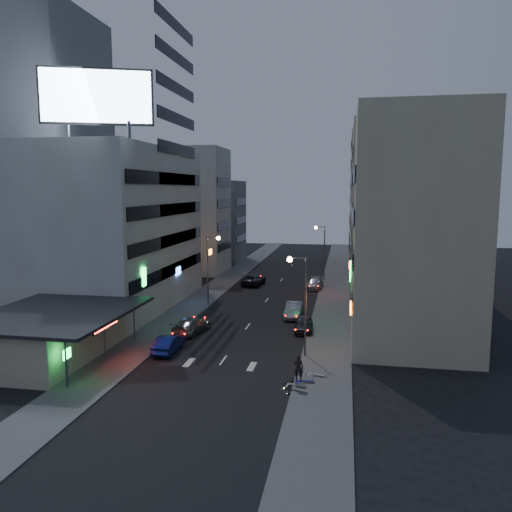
% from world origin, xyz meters
% --- Properties ---
extents(ground, '(180.00, 180.00, 0.00)m').
position_xyz_m(ground, '(0.00, 0.00, 0.00)').
color(ground, black).
rests_on(ground, ground).
extents(sidewalk_left, '(4.00, 120.00, 0.12)m').
position_xyz_m(sidewalk_left, '(-8.00, 30.00, 0.06)').
color(sidewalk_left, '#4C4C4F').
rests_on(sidewalk_left, ground).
extents(sidewalk_right, '(4.00, 120.00, 0.12)m').
position_xyz_m(sidewalk_right, '(8.00, 30.00, 0.06)').
color(sidewalk_right, '#4C4C4F').
rests_on(sidewalk_right, ground).
extents(food_court, '(11.00, 13.00, 3.88)m').
position_xyz_m(food_court, '(-13.90, 2.00, 1.98)').
color(food_court, '#B6B08F').
rests_on(food_court, ground).
extents(white_building, '(14.00, 24.00, 18.00)m').
position_xyz_m(white_building, '(-17.00, 20.00, 9.00)').
color(white_building, silver).
rests_on(white_building, ground).
extents(grey_tower, '(10.00, 14.00, 34.00)m').
position_xyz_m(grey_tower, '(-26.00, 23.00, 17.00)').
color(grey_tower, slate).
rests_on(grey_tower, ground).
extents(shophouse_near, '(10.00, 11.00, 20.00)m').
position_xyz_m(shophouse_near, '(15.00, 10.50, 10.00)').
color(shophouse_near, '#B6B08F').
rests_on(shophouse_near, ground).
extents(shophouse_mid, '(11.00, 12.00, 16.00)m').
position_xyz_m(shophouse_mid, '(15.50, 22.00, 8.00)').
color(shophouse_mid, gray).
rests_on(shophouse_mid, ground).
extents(shophouse_far, '(10.00, 14.00, 22.00)m').
position_xyz_m(shophouse_far, '(15.00, 35.00, 11.00)').
color(shophouse_far, '#B6B08F').
rests_on(shophouse_far, ground).
extents(far_left_a, '(11.00, 10.00, 20.00)m').
position_xyz_m(far_left_a, '(-15.50, 45.00, 10.00)').
color(far_left_a, silver).
rests_on(far_left_a, ground).
extents(far_left_b, '(12.00, 10.00, 15.00)m').
position_xyz_m(far_left_b, '(-16.00, 58.00, 7.50)').
color(far_left_b, slate).
rests_on(far_left_b, ground).
extents(far_right_a, '(11.00, 12.00, 18.00)m').
position_xyz_m(far_right_a, '(15.50, 50.00, 9.00)').
color(far_right_a, gray).
rests_on(far_right_a, ground).
extents(far_right_b, '(12.00, 12.00, 24.00)m').
position_xyz_m(far_right_b, '(16.00, 64.00, 12.00)').
color(far_right_b, '#B6B08F').
rests_on(far_right_b, ground).
extents(billboard, '(9.52, 3.75, 6.20)m').
position_xyz_m(billboard, '(-12.99, 9.97, 21.66)').
color(billboard, '#595B60').
rests_on(billboard, white_building).
extents(street_lamp_right_near, '(1.60, 0.44, 8.02)m').
position_xyz_m(street_lamp_right_near, '(5.90, 6.00, 5.36)').
color(street_lamp_right_near, '#595B60').
rests_on(street_lamp_right_near, sidewalk_right).
extents(street_lamp_left, '(1.60, 0.44, 8.02)m').
position_xyz_m(street_lamp_left, '(-5.90, 22.00, 5.36)').
color(street_lamp_left, '#595B60').
rests_on(street_lamp_left, sidewalk_left).
extents(street_lamp_right_far, '(1.60, 0.44, 8.02)m').
position_xyz_m(street_lamp_right_far, '(5.90, 40.00, 5.36)').
color(street_lamp_right_far, '#595B60').
rests_on(street_lamp_right_far, sidewalk_right).
extents(parked_car_right_near, '(1.94, 4.31, 1.44)m').
position_xyz_m(parked_car_right_near, '(5.60, 13.24, 0.72)').
color(parked_car_right_near, '#27272C').
rests_on(parked_car_right_near, ground).
extents(parked_car_right_mid, '(1.67, 4.76, 1.57)m').
position_xyz_m(parked_car_right_mid, '(4.10, 18.33, 0.78)').
color(parked_car_right_mid, '#93949A').
rests_on(parked_car_right_mid, ground).
extents(parked_car_left, '(2.97, 5.55, 1.48)m').
position_xyz_m(parked_car_left, '(-3.36, 35.36, 0.74)').
color(parked_car_left, black).
rests_on(parked_car_left, ground).
extents(parked_car_right_far, '(2.27, 4.96, 1.41)m').
position_xyz_m(parked_car_right_far, '(5.33, 34.28, 0.70)').
color(parked_car_right_far, '#96999E').
rests_on(parked_car_right_far, ground).
extents(road_car_blue, '(1.55, 4.35, 1.43)m').
position_xyz_m(road_car_blue, '(-4.94, 5.14, 0.71)').
color(road_car_blue, navy).
rests_on(road_car_blue, ground).
extents(road_car_silver, '(2.97, 5.46, 1.50)m').
position_xyz_m(road_car_silver, '(-4.77, 10.83, 0.75)').
color(road_car_silver, gray).
rests_on(road_car_silver, ground).
extents(person, '(0.69, 0.47, 1.83)m').
position_xyz_m(person, '(6.30, 0.59, 1.03)').
color(person, black).
rests_on(person, sidewalk_right).
extents(scooter_black_a, '(1.19, 1.89, 1.10)m').
position_xyz_m(scooter_black_a, '(7.19, -1.50, 0.67)').
color(scooter_black_a, black).
rests_on(scooter_black_a, sidewalk_right).
extents(scooter_silver_a, '(0.99, 2.13, 1.25)m').
position_xyz_m(scooter_silver_a, '(6.98, -0.31, 0.75)').
color(scooter_silver_a, '#989A9F').
rests_on(scooter_silver_a, sidewalk_right).
extents(scooter_blue, '(0.90, 2.07, 1.22)m').
position_xyz_m(scooter_blue, '(7.41, 0.69, 0.73)').
color(scooter_blue, navy).
rests_on(scooter_blue, sidewalk_right).
extents(scooter_black_b, '(0.87, 1.68, 0.98)m').
position_xyz_m(scooter_black_b, '(8.18, 1.83, 0.61)').
color(scooter_black_b, black).
rests_on(scooter_black_b, sidewalk_right).
extents(scooter_silver_b, '(1.22, 1.90, 1.10)m').
position_xyz_m(scooter_silver_b, '(8.14, 1.78, 0.67)').
color(scooter_silver_b, silver).
rests_on(scooter_silver_b, sidewalk_right).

